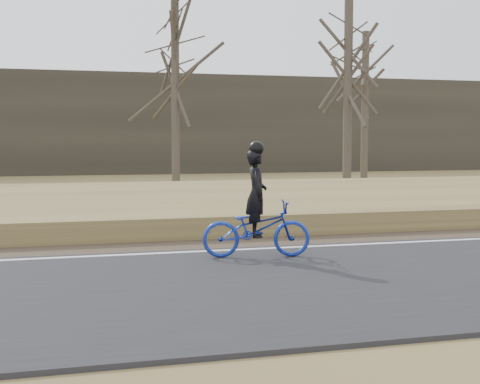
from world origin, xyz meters
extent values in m
cube|color=#383328|center=(0.00, 30.00, 3.00)|extent=(120.00, 4.00, 6.00)
imported|color=navy|center=(5.62, -0.57, 0.55)|extent=(1.93, 0.95, 0.97)
imported|color=black|center=(5.62, -0.57, 1.16)|extent=(0.45, 0.60, 1.49)
sphere|color=black|center=(5.62, -0.57, 1.92)|extent=(0.26, 0.26, 0.26)
cylinder|color=#4B4237|center=(7.35, 17.68, 4.62)|extent=(0.36, 0.36, 9.25)
cylinder|color=#4B4237|center=(13.81, 13.89, 3.98)|extent=(0.36, 0.36, 7.96)
cylinder|color=#4B4237|center=(17.06, 19.04, 3.69)|extent=(0.36, 0.36, 7.38)
camera|label=1|loc=(2.38, -11.48, 2.08)|focal=50.00mm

